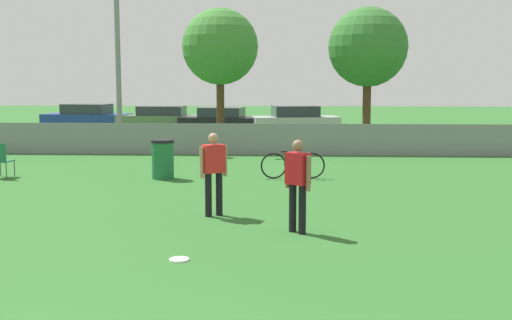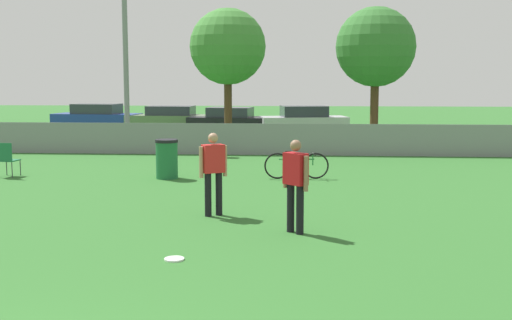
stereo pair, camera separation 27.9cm
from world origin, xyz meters
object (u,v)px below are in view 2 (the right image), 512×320
object	(u,v)px
tree_far_right	(376,47)
parked_car_olive	(171,119)
parked_car_silver	(304,121)
frisbee_disc	(174,259)
folding_chair_sideline	(7,158)
bicycle_sideline	(297,165)
trash_bin	(167,159)
tree_near_pole	(228,47)
light_pole	(125,29)
parked_car_dark	(230,121)
player_defender_red	(213,168)
player_thrower_red	(295,180)
parked_car_blue	(97,117)

from	to	relation	value
tree_far_right	parked_car_olive	world-z (taller)	tree_far_right
parked_car_olive	parked_car_silver	xyz separation A→B (m)	(6.75, -2.00, 0.04)
frisbee_disc	folding_chair_sideline	size ratio (longest dim) A/B	0.31
folding_chair_sideline	parked_car_silver	distance (m)	15.79
bicycle_sideline	trash_bin	world-z (taller)	trash_bin
tree_near_pole	light_pole	bearing A→B (deg)	-150.56
tree_far_right	parked_car_silver	bearing A→B (deg)	118.20
trash_bin	parked_car_dark	world-z (taller)	parked_car_dark
parked_car_olive	bicycle_sideline	bearing A→B (deg)	-64.89
folding_chair_sideline	trash_bin	xyz separation A→B (m)	(4.35, 0.10, -0.01)
tree_far_right	player_defender_red	bearing A→B (deg)	-108.81
trash_bin	player_thrower_red	bearing A→B (deg)	-59.36
frisbee_disc	parked_car_olive	size ratio (longest dim) A/B	0.07
player_thrower_red	bicycle_sideline	distance (m)	6.10
light_pole	bicycle_sideline	bearing A→B (deg)	-47.92
tree_near_pole	bicycle_sideline	size ratio (longest dim) A/B	3.21
frisbee_disc	parked_car_silver	distance (m)	21.31
bicycle_sideline	tree_far_right	bearing A→B (deg)	66.06
bicycle_sideline	parked_car_dark	world-z (taller)	parked_car_dark
trash_bin	parked_car_silver	xyz separation A→B (m)	(3.63, 13.53, 0.16)
player_thrower_red	folding_chair_sideline	xyz separation A→B (m)	(-7.84, 5.80, -0.39)
light_pole	parked_car_silver	xyz separation A→B (m)	(6.76, 6.07, -3.81)
player_defender_red	parked_car_blue	size ratio (longest dim) A/B	0.35
light_pole	player_thrower_red	xyz separation A→B (m)	(6.62, -13.36, -3.57)
player_thrower_red	folding_chair_sideline	bearing A→B (deg)	-171.91
tree_near_pole	parked_car_silver	size ratio (longest dim) A/B	1.29
parked_car_olive	parked_car_dark	distance (m)	3.50
trash_bin	parked_car_dark	xyz separation A→B (m)	(0.08, 14.10, 0.12)
parked_car_silver	parked_car_olive	bearing A→B (deg)	152.35
parked_car_blue	parked_car_silver	xyz separation A→B (m)	(10.72, -2.38, 0.02)
parked_car_blue	frisbee_disc	bearing A→B (deg)	-63.18
trash_bin	parked_car_dark	bearing A→B (deg)	89.66
tree_far_right	parked_car_dark	distance (m)	9.02
tree_near_pole	parked_car_olive	bearing A→B (deg)	121.24
tree_far_right	parked_car_olive	distance (m)	12.23
tree_near_pole	trash_bin	bearing A→B (deg)	-93.14
light_pole	folding_chair_sideline	world-z (taller)	light_pole
parked_car_blue	light_pole	bearing A→B (deg)	-58.63
tree_near_pole	parked_car_blue	bearing A→B (deg)	140.00
bicycle_sideline	folding_chair_sideline	bearing A→B (deg)	177.39
player_thrower_red	bicycle_sideline	size ratio (longest dim) A/B	0.94
light_pole	parked_car_blue	size ratio (longest dim) A/B	1.64
tree_near_pole	frisbee_disc	size ratio (longest dim) A/B	18.67
folding_chair_sideline	parked_car_blue	size ratio (longest dim) A/B	0.21
tree_near_pole	trash_bin	xyz separation A→B (m)	(-0.52, -9.53, -3.40)
tree_far_right	player_thrower_red	bearing A→B (deg)	-101.26
light_pole	player_thrower_red	bearing A→B (deg)	-63.63
light_pole	folding_chair_sideline	size ratio (longest dim) A/B	8.01
parked_car_olive	player_defender_red	bearing A→B (deg)	-74.06
folding_chair_sideline	trash_bin	world-z (taller)	trash_bin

